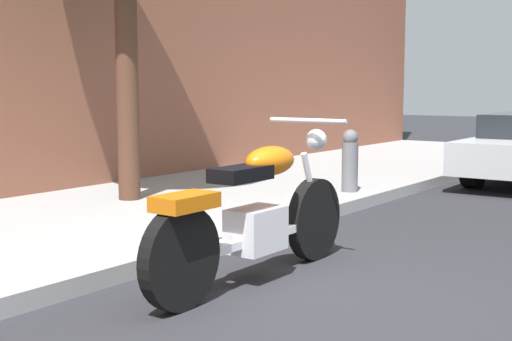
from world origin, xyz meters
name	(u,v)px	position (x,y,z in m)	size (l,w,h in m)	color
ground_plane	(325,305)	(0.00, 0.00, 0.00)	(60.00, 60.00, 0.00)	#28282D
sidewalk	(28,236)	(0.00, 3.13, 0.07)	(24.04, 3.35, 0.14)	#9B9B9B
motorcycle	(255,216)	(0.19, 0.70, 0.49)	(2.32, 0.70, 1.17)	black
fire_hydrant	(350,166)	(3.73, 1.82, 0.46)	(0.20, 0.20, 0.91)	slate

